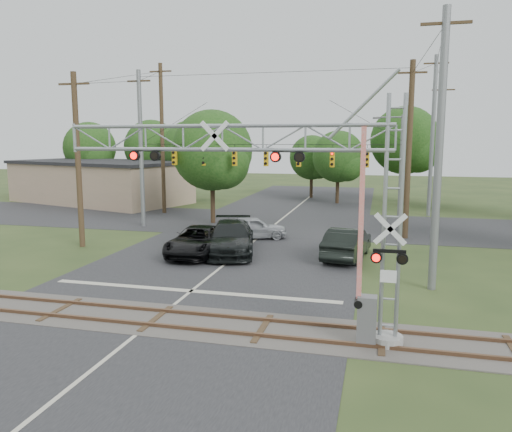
% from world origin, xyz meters
% --- Properties ---
extents(ground, '(160.00, 160.00, 0.00)m').
position_xyz_m(ground, '(0.00, 0.00, 0.00)').
color(ground, '#2B3D1C').
rests_on(ground, ground).
extents(road_main, '(14.00, 90.00, 0.02)m').
position_xyz_m(road_main, '(0.00, 10.00, 0.01)').
color(road_main, '#242427').
rests_on(road_main, ground).
extents(road_cross, '(90.00, 12.00, 0.02)m').
position_xyz_m(road_cross, '(0.00, 24.00, 0.01)').
color(road_cross, '#242427').
rests_on(road_cross, ground).
extents(railroad_track, '(90.00, 3.20, 0.17)m').
position_xyz_m(railroad_track, '(0.00, 2.00, 0.03)').
color(railroad_track, '#4F4B44').
rests_on(railroad_track, ground).
extents(crossing_gantry, '(11.51, 1.01, 7.88)m').
position_xyz_m(crossing_gantry, '(4.79, 1.63, 4.86)').
color(crossing_gantry, gray).
rests_on(crossing_gantry, ground).
extents(traffic_signal_span, '(19.34, 0.36, 11.50)m').
position_xyz_m(traffic_signal_span, '(0.88, 20.00, 5.64)').
color(traffic_signal_span, gray).
rests_on(traffic_signal_span, ground).
extents(pickup_black, '(2.99, 5.92, 1.60)m').
position_xyz_m(pickup_black, '(-2.18, 12.15, 0.80)').
color(pickup_black, black).
rests_on(pickup_black, ground).
extents(car_dark, '(4.03, 6.76, 1.83)m').
position_xyz_m(car_dark, '(-0.46, 12.96, 0.92)').
color(car_dark, black).
rests_on(car_dark, ground).
extents(sedan_silver, '(4.68, 3.19, 1.48)m').
position_xyz_m(sedan_silver, '(-0.24, 17.45, 0.74)').
color(sedan_silver, '#9FA2A7').
rests_on(sedan_silver, ground).
extents(suv_dark, '(2.53, 5.39, 1.71)m').
position_xyz_m(suv_dark, '(6.11, 13.36, 0.85)').
color(suv_dark, black).
rests_on(suv_dark, ground).
extents(commercial_building, '(20.44, 14.50, 4.32)m').
position_xyz_m(commercial_building, '(-20.61, 32.45, 2.17)').
color(commercial_building, tan).
rests_on(commercial_building, ground).
extents(streetlight, '(2.21, 0.23, 8.30)m').
position_xyz_m(streetlight, '(9.01, 24.34, 4.64)').
color(streetlight, gray).
rests_on(streetlight, ground).
extents(utility_poles, '(25.95, 27.22, 13.42)m').
position_xyz_m(utility_poles, '(3.10, 23.24, 6.19)').
color(utility_poles, '#41311E').
rests_on(utility_poles, ground).
extents(treeline, '(53.50, 30.28, 9.94)m').
position_xyz_m(treeline, '(0.63, 33.05, 5.69)').
color(treeline, '#362618').
rests_on(treeline, ground).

